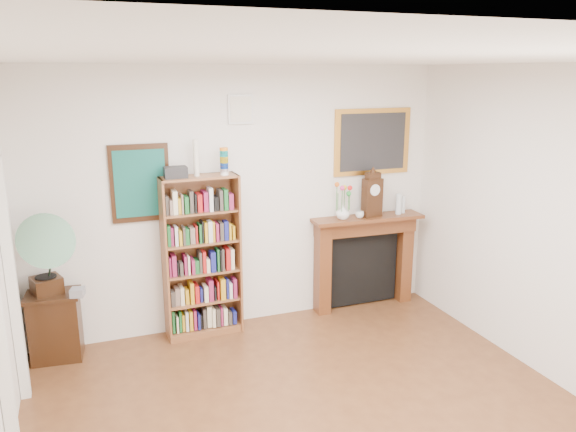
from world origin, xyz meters
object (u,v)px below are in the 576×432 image
object	(u,v)px
gramophone	(41,250)
mantel_clock	(372,195)
flower_vase	(343,212)
bottle_right	(403,205)
bookshelf	(202,248)
fireplace	(364,253)
teacup	(360,215)
cd_stack	(78,292)
bottle_left	(399,204)
side_cabinet	(56,326)

from	to	relation	value
gramophone	mantel_clock	size ratio (longest dim) A/B	1.64
flower_vase	bottle_right	size ratio (longest dim) A/B	0.80
bookshelf	fireplace	world-z (taller)	bookshelf
bookshelf	teacup	size ratio (longest dim) A/B	20.28
flower_vase	cd_stack	bearing A→B (deg)	-176.17
cd_stack	bottle_right	distance (m)	3.67
bookshelf	cd_stack	size ratio (longest dim) A/B	16.41
teacup	bottle_left	distance (m)	0.52
cd_stack	flower_vase	distance (m)	2.89
fireplace	bottle_left	world-z (taller)	bottle_left
side_cabinet	flower_vase	distance (m)	3.19
gramophone	mantel_clock	world-z (taller)	mantel_clock
side_cabinet	mantel_clock	bearing A→B (deg)	6.40
bottle_right	teacup	bearing A→B (deg)	-176.08
bookshelf	side_cabinet	bearing A→B (deg)	179.39
bookshelf	fireplace	bearing A→B (deg)	-0.26
flower_vase	bottle_left	size ratio (longest dim) A/B	0.67
flower_vase	gramophone	bearing A→B (deg)	-177.56
gramophone	flower_vase	world-z (taller)	gramophone
bookshelf	teacup	distance (m)	1.83
mantel_clock	teacup	distance (m)	0.27
side_cabinet	bottle_right	xyz separation A→B (m)	(3.86, 0.05, 0.88)
side_cabinet	bottle_left	size ratio (longest dim) A/B	2.81
bottle_left	bottle_right	world-z (taller)	bottle_left
gramophone	bottle_right	size ratio (longest dim) A/B	4.17
bottle_left	mantel_clock	bearing A→B (deg)	177.82
fireplace	bottle_left	bearing A→B (deg)	-8.77
fireplace	bottle_right	xyz separation A→B (m)	(0.47, -0.05, 0.56)
bottle_left	fireplace	bearing A→B (deg)	168.57
side_cabinet	cd_stack	xyz separation A→B (m)	(0.23, -0.16, 0.38)
bottle_right	flower_vase	bearing A→B (deg)	-178.66
gramophone	fireplace	bearing A→B (deg)	-14.96
flower_vase	teacup	bearing A→B (deg)	-6.09
teacup	bottle_left	world-z (taller)	bottle_left
flower_vase	mantel_clock	bearing A→B (deg)	0.41
mantel_clock	bottle_right	world-z (taller)	mantel_clock
fireplace	bottle_right	size ratio (longest dim) A/B	6.66
bookshelf	teacup	xyz separation A→B (m)	(1.82, -0.03, 0.20)
cd_stack	flower_vase	xyz separation A→B (m)	(2.85, 0.19, 0.48)
fireplace	mantel_clock	distance (m)	0.71
bottle_right	bookshelf	bearing A→B (deg)	-179.70
mantel_clock	flower_vase	xyz separation A→B (m)	(-0.37, -0.00, -0.17)
teacup	bottle_left	size ratio (longest dim) A/B	0.40
fireplace	mantel_clock	size ratio (longest dim) A/B	2.61
fireplace	bottle_right	distance (m)	0.73
fireplace	bottle_right	world-z (taller)	bottle_right
side_cabinet	flower_vase	xyz separation A→B (m)	(3.08, 0.03, 0.86)
mantel_clock	teacup	world-z (taller)	mantel_clock
side_cabinet	cd_stack	world-z (taller)	cd_stack
mantel_clock	flower_vase	world-z (taller)	mantel_clock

